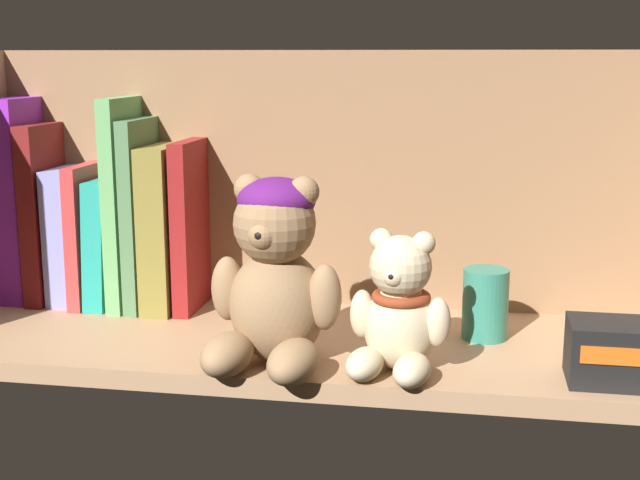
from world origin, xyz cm
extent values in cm
cube|color=#A87F5B|center=(0.00, 0.00, 1.00)|extent=(82.84, 25.91, 2.00)
cube|color=#8B6545|center=(0.00, 13.55, 16.13)|extent=(85.24, 1.20, 32.25)
cube|color=purple|center=(-38.38, 10.08, 14.36)|extent=(3.08, 10.37, 24.71)
cube|color=maroon|center=(-35.36, 10.08, 12.83)|extent=(2.19, 11.50, 21.66)
cube|color=#7D80C5|center=(-32.42, 10.08, 10.21)|extent=(2.91, 10.68, 16.43)
cube|color=#CB3737|center=(-29.77, 10.08, 10.50)|extent=(1.77, 12.73, 17.01)
cube|color=teal|center=(-27.32, 10.08, 9.66)|extent=(3.10, 12.21, 15.41)
cube|color=#61A55F|center=(-24.80, 10.08, 14.45)|extent=(1.76, 13.35, 24.91)
cube|color=#4C784C|center=(-22.72, 10.08, 13.24)|extent=(1.64, 13.45, 22.48)
cube|color=olive|center=(-19.79, 10.08, 11.72)|extent=(3.45, 13.91, 19.43)
cube|color=maroon|center=(-16.73, 10.08, 12.02)|extent=(1.90, 12.71, 20.04)
ellipsoid|color=#93704C|center=(-2.74, -7.32, 7.62)|extent=(9.56, 8.77, 11.24)
sphere|color=#93704C|center=(-2.82, -7.88, 15.89)|extent=(7.99, 7.99, 7.99)
sphere|color=#93704C|center=(-5.51, -6.93, 19.01)|extent=(3.00, 3.00, 3.00)
sphere|color=#93704C|center=(0.03, -7.72, 19.01)|extent=(3.00, 3.00, 3.00)
sphere|color=#9B754E|center=(-3.23, -10.69, 15.41)|extent=(3.00, 3.00, 3.00)
sphere|color=black|center=(-3.38, -11.73, 15.49)|extent=(1.05, 1.05, 1.05)
ellipsoid|color=#93704C|center=(-6.56, -12.17, 4.00)|extent=(5.52, 8.06, 4.00)
ellipsoid|color=#93704C|center=(-0.44, -13.05, 4.00)|extent=(5.52, 8.06, 4.00)
ellipsoid|color=#93704C|center=(-7.83, -7.16, 9.03)|extent=(3.68, 3.68, 6.50)
ellipsoid|color=#93704C|center=(2.18, -8.60, 9.03)|extent=(3.68, 3.68, 6.50)
ellipsoid|color=#571866|center=(-2.74, -7.32, 18.09)|extent=(7.59, 7.59, 4.40)
ellipsoid|color=beige|center=(9.40, -7.74, 6.15)|extent=(7.06, 6.48, 8.30)
sphere|color=beige|center=(9.32, -8.14, 12.26)|extent=(5.91, 5.91, 5.91)
sphere|color=beige|center=(7.37, -7.33, 14.56)|extent=(2.21, 2.21, 2.21)
sphere|color=beige|center=(11.43, -8.15, 14.56)|extent=(2.21, 2.21, 2.21)
sphere|color=beige|center=(8.90, -10.20, 11.91)|extent=(2.21, 2.21, 2.21)
sphere|color=black|center=(8.75, -10.96, 11.97)|extent=(0.78, 0.78, 0.78)
ellipsoid|color=beige|center=(6.38, -11.15, 3.48)|extent=(4.36, 6.09, 2.95)
ellipsoid|color=beige|center=(10.85, -12.06, 3.48)|extent=(4.36, 6.09, 2.95)
ellipsoid|color=beige|center=(5.66, -7.40, 7.19)|extent=(2.83, 2.83, 4.80)
ellipsoid|color=beige|center=(12.98, -8.89, 7.19)|extent=(2.83, 2.83, 4.80)
torus|color=maroon|center=(9.40, -7.74, 9.14)|extent=(5.67, 5.67, 1.06)
cylinder|color=#2D7A66|center=(17.54, 3.01, 5.78)|extent=(4.86, 4.86, 7.56)
cube|color=black|center=(30.01, -7.90, 4.87)|extent=(10.17, 6.20, 5.74)
cube|color=orange|center=(30.01, -11.08, 5.58)|extent=(8.65, 0.16, 1.61)
camera|label=1|loc=(15.33, -86.57, 31.59)|focal=48.26mm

